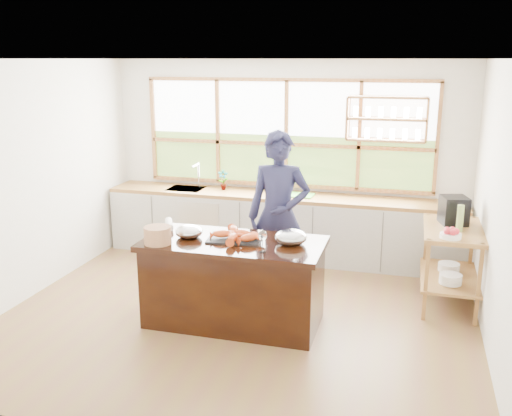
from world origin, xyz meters
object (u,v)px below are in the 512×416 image
at_px(island, 234,282).
at_px(espresso_machine, 454,210).
at_px(wicker_basket, 158,235).
at_px(cook, 279,216).

xyz_separation_m(island, espresso_machine, (2.19, 1.27, 0.60)).
height_order(island, wicker_basket, wicker_basket).
bearing_deg(wicker_basket, espresso_machine, 28.13).
distance_m(island, espresso_machine, 2.60).
bearing_deg(cook, wicker_basket, -137.46).
distance_m(espresso_machine, wicker_basket, 3.28).
bearing_deg(espresso_machine, cook, 178.53).
distance_m(island, wicker_basket, 0.93).
relative_size(island, espresso_machine, 5.91).
height_order(espresso_machine, wicker_basket, espresso_machine).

